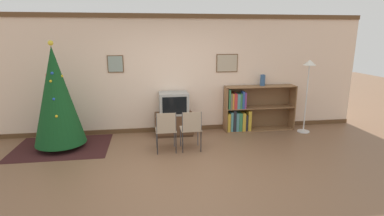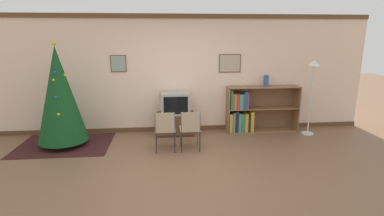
{
  "view_description": "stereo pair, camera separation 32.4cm",
  "coord_description": "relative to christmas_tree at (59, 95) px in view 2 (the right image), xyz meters",
  "views": [
    {
      "loc": [
        -0.56,
        -4.61,
        2.26
      ],
      "look_at": [
        0.31,
        1.24,
        0.8
      ],
      "focal_mm": 28.0,
      "sensor_mm": 36.0,
      "label": 1
    },
    {
      "loc": [
        -0.24,
        -4.65,
        2.26
      ],
      "look_at": [
        0.31,
        1.24,
        0.8
      ],
      "focal_mm": 28.0,
      "sensor_mm": 36.0,
      "label": 2
    }
  ],
  "objects": [
    {
      "name": "ground_plane",
      "position": [
        2.35,
        -1.48,
        -1.07
      ],
      "size": [
        24.0,
        24.0,
        0.0
      ],
      "primitive_type": "plane",
      "color": "brown"
    },
    {
      "name": "wall_back",
      "position": [
        2.35,
        0.81,
        0.28
      ],
      "size": [
        9.11,
        0.11,
        2.7
      ],
      "color": "beige",
      "rests_on": "ground_plane"
    },
    {
      "name": "area_rug",
      "position": [
        -0.0,
        0.0,
        -1.07
      ],
      "size": [
        1.88,
        1.41,
        0.01
      ],
      "color": "#381919",
      "rests_on": "ground_plane"
    },
    {
      "name": "christmas_tree",
      "position": [
        0.0,
        0.0,
        0.0
      ],
      "size": [
        0.99,
        0.99,
        2.14
      ],
      "color": "maroon",
      "rests_on": "area_rug"
    },
    {
      "name": "tv_console",
      "position": [
        2.35,
        0.49,
        -0.82
      ],
      "size": [
        0.86,
        0.49,
        0.49
      ],
      "color": "#412A1A",
      "rests_on": "ground_plane"
    },
    {
      "name": "television",
      "position": [
        2.35,
        0.49,
        -0.33
      ],
      "size": [
        0.65,
        0.48,
        0.5
      ],
      "color": "#9E9E99",
      "rests_on": "tv_console"
    },
    {
      "name": "folding_chair_left",
      "position": [
        2.11,
        -0.56,
        -0.6
      ],
      "size": [
        0.4,
        0.4,
        0.82
      ],
      "color": "tan",
      "rests_on": "ground_plane"
    },
    {
      "name": "folding_chair_right",
      "position": [
        2.6,
        -0.56,
        -0.6
      ],
      "size": [
        0.4,
        0.4,
        0.82
      ],
      "color": "tan",
      "rests_on": "ground_plane"
    },
    {
      "name": "bookshelf",
      "position": [
        4.11,
        0.56,
        -0.6
      ],
      "size": [
        1.69,
        0.36,
        1.07
      ],
      "color": "olive",
      "rests_on": "ground_plane"
    },
    {
      "name": "vase",
      "position": [
        4.48,
        0.62,
        0.13
      ],
      "size": [
        0.12,
        0.12,
        0.26
      ],
      "color": "#335684",
      "rests_on": "bookshelf"
    },
    {
      "name": "standing_lamp",
      "position": [
        5.41,
        0.22,
        0.23
      ],
      "size": [
        0.28,
        0.28,
        1.7
      ],
      "color": "silver",
      "rests_on": "ground_plane"
    }
  ]
}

